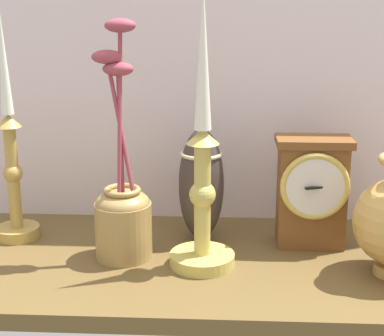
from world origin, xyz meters
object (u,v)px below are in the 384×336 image
candlestick_tall_center (203,182)px  tall_ceramic_vase (201,184)px  brass_vase_jar (123,207)px  mantel_clock (312,191)px  candlestick_tall_left (12,164)px

candlestick_tall_center → tall_ceramic_vase: candlestick_tall_center is taller
candlestick_tall_center → brass_vase_jar: size_ratio=1.15×
mantel_clock → candlestick_tall_left: candlestick_tall_left is taller
candlestick_tall_left → brass_vase_jar: (18.45, -6.51, -4.45)cm
candlestick_tall_center → tall_ceramic_vase: (-0.54, 10.15, -3.52)cm
candlestick_tall_left → tall_ceramic_vase: (29.76, 1.14, -3.10)cm
candlestick_tall_left → tall_ceramic_vase: size_ratio=2.04×
mantel_clock → brass_vase_jar: 29.00cm
tall_ceramic_vase → brass_vase_jar: bearing=-145.9°
candlestick_tall_center → mantel_clock: bearing=26.7°
candlestick_tall_center → brass_vase_jar: (-11.85, 2.51, -4.87)cm
candlestick_tall_center → candlestick_tall_left: bearing=163.4°
mantel_clock → candlestick_tall_left: size_ratio=0.47×
mantel_clock → candlestick_tall_center: candlestick_tall_center is taller
candlestick_tall_left → candlestick_tall_center: candlestick_tall_center is taller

